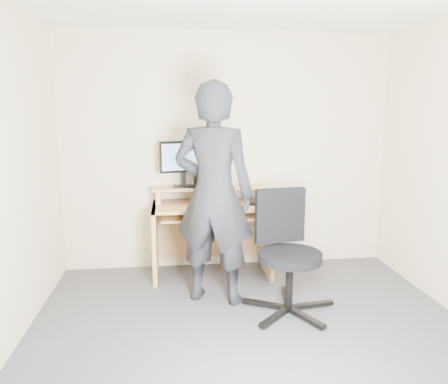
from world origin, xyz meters
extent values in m
plane|color=#545459|center=(0.00, 0.00, 0.00)|extent=(3.50, 3.50, 0.00)
cube|color=beige|center=(0.00, 1.75, 1.25)|extent=(3.50, 0.02, 2.50)
cube|color=tan|center=(-0.78, 1.45, 0.38)|extent=(0.04, 0.60, 0.75)
cube|color=tan|center=(0.38, 1.45, 0.38)|extent=(0.04, 0.60, 0.75)
cube|color=tan|center=(-0.20, 1.45, 0.73)|extent=(1.20, 0.60, 0.03)
cube|color=tan|center=(-0.20, 1.37, 0.64)|extent=(1.02, 0.38, 0.02)
cube|color=tan|center=(-0.74, 1.60, 0.82)|extent=(0.05, 0.28, 0.15)
cube|color=tan|center=(0.34, 1.60, 0.82)|extent=(0.05, 0.28, 0.15)
cube|color=tan|center=(-0.20, 1.60, 0.90)|extent=(1.20, 0.30, 0.02)
cube|color=tan|center=(-0.20, 1.74, 0.42)|extent=(1.20, 0.03, 0.65)
cube|color=black|center=(-0.48, 1.59, 0.92)|extent=(0.22, 0.14, 0.02)
cube|color=black|center=(-0.48, 1.61, 1.00)|extent=(0.05, 0.04, 0.14)
cube|color=black|center=(-0.48, 1.59, 1.23)|extent=(0.49, 0.18, 0.32)
cube|color=#93B0FF|center=(-0.48, 1.57, 1.23)|extent=(0.43, 0.14, 0.27)
cube|color=black|center=(-0.33, 1.63, 1.01)|extent=(0.09, 0.14, 0.20)
cylinder|color=silver|center=(-0.21, 1.60, 0.99)|extent=(0.09, 0.09, 0.16)
cube|color=black|center=(0.14, 1.59, 0.92)|extent=(0.09, 0.14, 0.01)
cube|color=black|center=(-0.37, 1.50, 0.93)|extent=(0.05, 0.05, 0.03)
torus|color=silver|center=(-0.38, 1.66, 0.92)|extent=(0.18, 0.18, 0.06)
cube|color=black|center=(-0.26, 1.36, 0.67)|extent=(0.46, 0.19, 0.03)
ellipsoid|color=black|center=(0.20, 1.35, 0.77)|extent=(0.11, 0.08, 0.04)
cube|color=black|center=(0.58, 0.52, 0.04)|extent=(0.41, 0.11, 0.03)
cube|color=black|center=(0.40, 0.70, 0.04)|extent=(0.12, 0.41, 0.03)
cube|color=black|center=(0.18, 0.58, 0.04)|extent=(0.38, 0.23, 0.03)
cube|color=black|center=(0.22, 0.34, 0.04)|extent=(0.32, 0.32, 0.03)
cube|color=black|center=(0.46, 0.30, 0.04)|extent=(0.23, 0.38, 0.03)
cylinder|color=black|center=(0.37, 0.49, 0.26)|extent=(0.06, 0.06, 0.42)
cylinder|color=black|center=(0.37, 0.49, 0.50)|extent=(0.53, 0.53, 0.07)
cube|color=black|center=(0.33, 0.72, 0.79)|extent=(0.45, 0.13, 0.48)
imported|color=black|center=(-0.24, 0.83, 0.97)|extent=(0.83, 0.68, 1.94)
camera|label=1|loc=(-0.59, -2.89, 1.70)|focal=35.00mm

